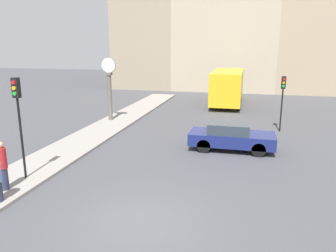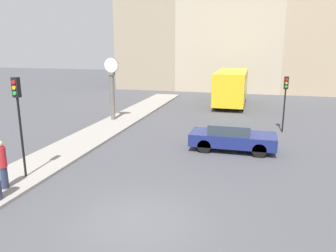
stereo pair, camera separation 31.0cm
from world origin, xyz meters
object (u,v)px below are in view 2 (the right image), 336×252
bus_distant (231,86)px  traffic_light_far (285,93)px  street_clock (112,88)px  pedestrian_red_top (2,165)px  sedan_car (232,136)px  traffic_light_near (18,107)px

bus_distant → traffic_light_far: 9.81m
street_clock → pedestrian_red_top: (0.95, -11.79, -1.31)m
sedan_car → bus_distant: (-1.09, 13.53, 1.01)m
traffic_light_far → pedestrian_red_top: (-10.55, -11.72, -1.44)m
sedan_car → traffic_light_far: traffic_light_far is taller
sedan_car → street_clock: street_clock is taller
traffic_light_far → pedestrian_red_top: size_ratio=1.89×
traffic_light_near → bus_distant: bearing=71.1°
sedan_car → street_clock: (-8.70, 4.62, 1.63)m
sedan_car → traffic_light_far: (2.80, 4.55, 1.76)m
traffic_light_near → street_clock: (-0.93, 10.62, -0.61)m
sedan_car → pedestrian_red_top: size_ratio=2.37×
bus_distant → traffic_light_near: bearing=-108.9°
sedan_car → traffic_light_near: bearing=-142.3°
pedestrian_red_top → traffic_light_near: bearing=90.6°
pedestrian_red_top → sedan_car: bearing=42.8°
traffic_light_near → pedestrian_red_top: bearing=-89.4°
traffic_light_far → bus_distant: bearing=113.4°
traffic_light_near → sedan_car: bearing=37.7°
traffic_light_near → traffic_light_far: 14.94m
sedan_car → street_clock: size_ratio=0.99×
traffic_light_far → traffic_light_near: bearing=-135.0°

